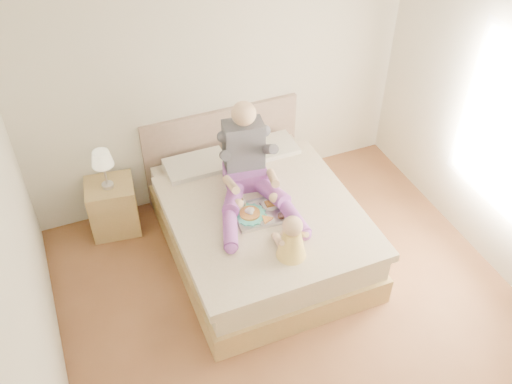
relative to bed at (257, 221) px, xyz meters
name	(u,v)px	position (x,y,z in m)	size (l,w,h in m)	color
room	(325,195)	(0.08, -1.08, 1.19)	(4.02, 4.22, 2.71)	brown
bed	(257,221)	(0.00, 0.00, 0.00)	(1.70, 2.18, 1.00)	#A1844B
nightstand	(113,207)	(-1.26, 0.78, -0.03)	(0.52, 0.47, 0.57)	#A1844B
lamp	(102,161)	(-1.26, 0.75, 0.58)	(0.21, 0.21, 0.42)	#B7B9BF
adult	(249,170)	(-0.04, 0.12, 0.56)	(0.77, 1.16, 0.92)	purple
tray	(260,211)	(-0.06, -0.20, 0.32)	(0.50, 0.40, 0.14)	#B7B9BF
baby	(291,240)	(-0.01, -0.76, 0.47)	(0.28, 0.38, 0.42)	#F0C64C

